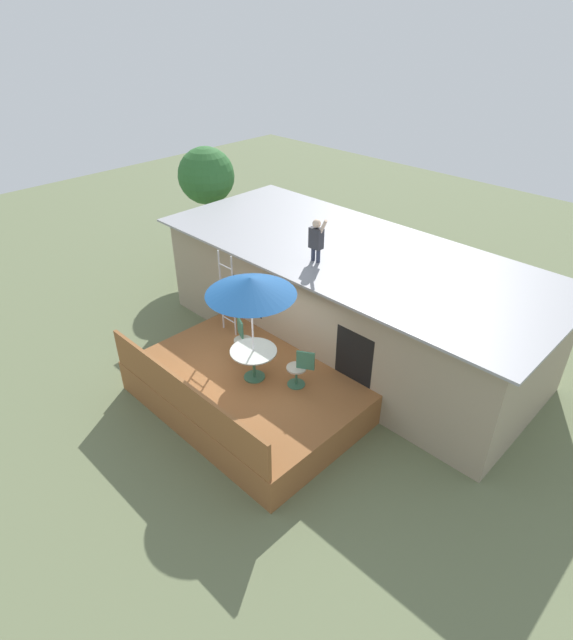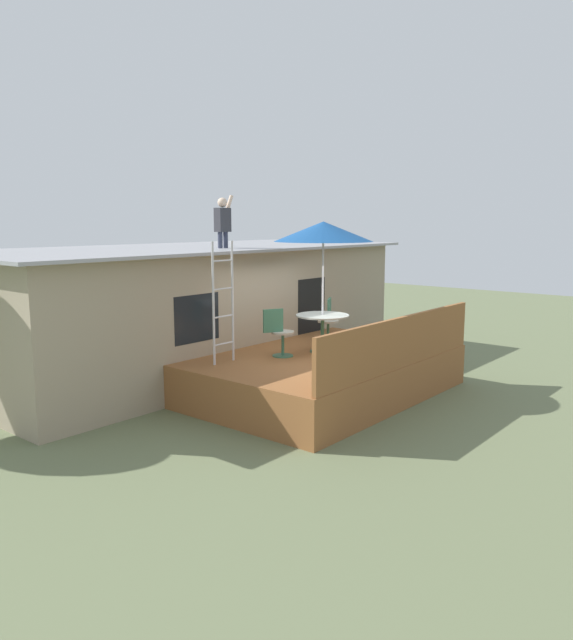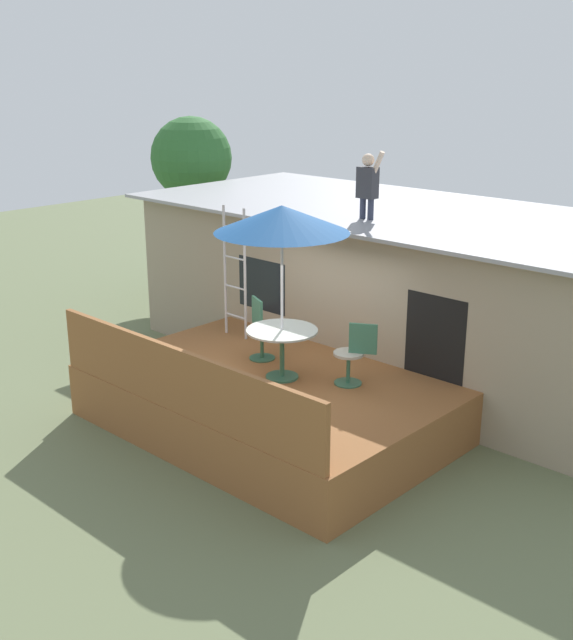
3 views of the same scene
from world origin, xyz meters
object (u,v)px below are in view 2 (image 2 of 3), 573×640
(person_figure, at_px, (223,219))
(patio_umbrella, at_px, (323,232))
(patio_chair_left, at_px, (279,333))
(step_ladder, at_px, (223,303))
(patio_chair_right, at_px, (328,321))
(patio_table, at_px, (323,323))

(person_figure, bearing_deg, patio_umbrella, -81.96)
(person_figure, bearing_deg, patio_chair_left, -104.27)
(step_ladder, relative_size, patio_chair_right, 2.39)
(patio_umbrella, bearing_deg, patio_chair_left, 154.81)
(patio_chair_left, bearing_deg, step_ladder, -178.36)
(patio_umbrella, distance_m, patio_chair_right, 2.16)
(patio_table, bearing_deg, person_figure, 98.04)
(person_figure, bearing_deg, step_ladder, -135.01)
(person_figure, height_order, patio_chair_left, person_figure)
(patio_umbrella, height_order, step_ladder, patio_umbrella)
(person_figure, relative_size, patio_chair_left, 1.21)
(patio_umbrella, distance_m, step_ladder, 2.40)
(patio_umbrella, relative_size, patio_chair_left, 2.76)
(patio_chair_left, bearing_deg, patio_umbrella, 0.00)
(patio_table, xyz_separation_m, patio_chair_left, (-0.84, 0.39, -0.13))
(patio_table, relative_size, person_figure, 0.94)
(patio_umbrella, bearing_deg, patio_chair_right, 29.34)
(patio_umbrella, bearing_deg, person_figure, 98.04)
(person_figure, xyz_separation_m, patio_chair_left, (-0.50, -1.98, -2.13))
(step_ladder, xyz_separation_m, person_figure, (1.53, 1.53, 1.49))
(patio_umbrella, height_order, patio_chair_left, patio_umbrella)
(patio_umbrella, relative_size, patio_chair_right, 2.76)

